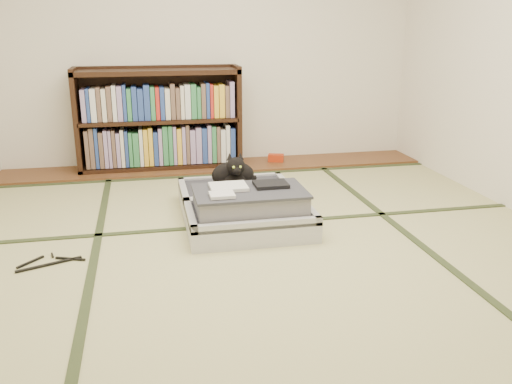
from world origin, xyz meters
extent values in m
plane|color=tan|center=(0.00, 0.00, 0.00)|extent=(4.50, 4.50, 0.00)
cube|color=brown|center=(0.00, 2.00, 0.01)|extent=(4.00, 0.50, 0.02)
cube|color=#A82A0D|center=(0.60, 2.03, 0.06)|extent=(0.17, 0.13, 0.07)
plane|color=silver|center=(0.00, 2.25, 1.20)|extent=(4.00, 0.00, 4.00)
cube|color=#2D381E|center=(-1.00, 0.00, 0.00)|extent=(0.05, 4.50, 0.01)
cube|color=#2D381E|center=(1.00, 0.00, 0.00)|extent=(0.05, 4.50, 0.01)
cube|color=#2D381E|center=(0.00, 0.40, 0.00)|extent=(4.00, 0.05, 0.01)
cube|color=#2D381E|center=(0.00, 1.70, 0.00)|extent=(4.00, 0.05, 0.01)
cube|color=black|center=(-1.25, 2.07, 0.47)|extent=(0.04, 0.35, 0.97)
cube|color=black|center=(0.22, 2.07, 0.47)|extent=(0.04, 0.35, 0.97)
cube|color=black|center=(-0.52, 2.07, 0.03)|extent=(1.52, 0.35, 0.04)
cube|color=black|center=(-0.52, 2.07, 0.91)|extent=(1.52, 0.35, 0.04)
cube|color=black|center=(-0.52, 2.07, 0.47)|extent=(1.45, 0.35, 0.03)
cube|color=black|center=(-0.52, 2.23, 0.47)|extent=(1.52, 0.02, 0.97)
cube|color=gray|center=(-0.52, 2.05, 0.25)|extent=(1.36, 0.24, 0.41)
cube|color=gray|center=(-0.52, 2.05, 0.66)|extent=(1.36, 0.24, 0.37)
cube|color=#BBBBC0|center=(-0.01, 0.25, 0.07)|extent=(0.83, 0.55, 0.14)
cube|color=#292930|center=(-0.01, 0.25, 0.11)|extent=(0.74, 0.46, 0.11)
cube|color=#BBBBC0|center=(-0.01, -0.01, 0.15)|extent=(0.83, 0.04, 0.06)
cube|color=#BBBBC0|center=(-0.01, 0.50, 0.15)|extent=(0.83, 0.04, 0.06)
cube|color=#BBBBC0|center=(-0.40, 0.25, 0.15)|extent=(0.04, 0.55, 0.06)
cube|color=#BBBBC0|center=(0.38, 0.25, 0.15)|extent=(0.04, 0.55, 0.06)
cube|color=#BBBBC0|center=(-0.01, 0.80, 0.07)|extent=(0.83, 0.55, 0.14)
cube|color=#292930|center=(-0.01, 0.80, 0.11)|extent=(0.74, 0.46, 0.11)
cube|color=#BBBBC0|center=(-0.01, 0.54, 0.15)|extent=(0.83, 0.04, 0.06)
cube|color=#BBBBC0|center=(-0.01, 1.05, 0.15)|extent=(0.83, 0.04, 0.06)
cube|color=#BBBBC0|center=(-0.40, 0.80, 0.15)|extent=(0.04, 0.55, 0.06)
cube|color=#BBBBC0|center=(0.38, 0.80, 0.15)|extent=(0.04, 0.55, 0.06)
cylinder|color=black|center=(-0.01, 0.52, 0.15)|extent=(0.74, 0.03, 0.03)
cube|color=gray|center=(-0.01, 0.25, 0.21)|extent=(0.70, 0.43, 0.14)
cube|color=#34353B|center=(-0.01, 0.25, 0.29)|extent=(0.73, 0.45, 0.02)
cube|color=silver|center=(-0.15, 0.30, 0.31)|extent=(0.24, 0.20, 0.02)
cube|color=black|center=(0.14, 0.30, 0.31)|extent=(0.22, 0.18, 0.02)
cube|color=silver|center=(-0.21, 0.14, 0.31)|extent=(0.15, 0.13, 0.02)
cube|color=white|center=(-0.26, -0.02, 0.08)|extent=(0.07, 0.01, 0.05)
cube|color=white|center=(-0.12, -0.02, 0.06)|extent=(0.06, 0.01, 0.04)
cube|color=orange|center=(0.26, -0.02, 0.08)|extent=(0.06, 0.01, 0.04)
cube|color=#197F33|center=(0.18, -0.02, 0.10)|extent=(0.04, 0.01, 0.03)
ellipsoid|color=black|center=(-0.03, 0.79, 0.26)|extent=(0.32, 0.21, 0.20)
ellipsoid|color=black|center=(-0.03, 0.69, 0.23)|extent=(0.16, 0.11, 0.11)
ellipsoid|color=black|center=(-0.03, 0.66, 0.36)|extent=(0.14, 0.13, 0.13)
sphere|color=black|center=(-0.03, 0.60, 0.33)|extent=(0.06, 0.06, 0.06)
cone|color=black|center=(-0.07, 0.68, 0.42)|extent=(0.05, 0.06, 0.06)
cone|color=black|center=(0.00, 0.68, 0.42)|extent=(0.05, 0.06, 0.06)
sphere|color=#A5BF33|center=(-0.06, 0.60, 0.36)|extent=(0.02, 0.02, 0.02)
sphere|color=#A5BF33|center=(-0.01, 0.60, 0.36)|extent=(0.02, 0.02, 0.02)
cylinder|color=black|center=(0.08, 0.88, 0.19)|extent=(0.19, 0.12, 0.04)
torus|color=white|center=(0.15, 0.79, 0.17)|extent=(0.11, 0.11, 0.02)
torus|color=white|center=(0.15, 0.78, 0.18)|extent=(0.10, 0.10, 0.01)
cube|color=black|center=(-1.25, -0.02, 0.01)|extent=(0.35, 0.16, 0.01)
cube|color=black|center=(-1.36, 0.04, 0.01)|extent=(0.13, 0.15, 0.01)
cube|color=black|center=(-1.14, 0.04, 0.01)|extent=(0.18, 0.08, 0.01)
cylinder|color=black|center=(-1.25, 0.11, 0.01)|extent=(0.03, 0.07, 0.01)
camera|label=1|loc=(-0.66, -3.05, 1.34)|focal=38.00mm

